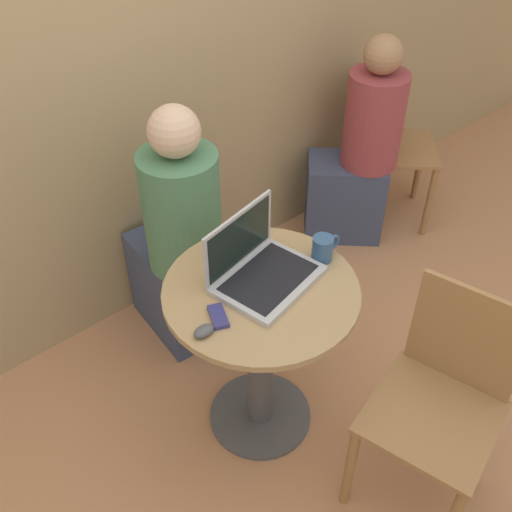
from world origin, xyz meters
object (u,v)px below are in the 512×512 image
at_px(cell_phone, 218,316).
at_px(chair_empty, 440,403).
at_px(person_seated, 180,248).
at_px(laptop, 260,267).

relative_size(cell_phone, chair_empty, 0.13).
bearing_deg(person_seated, cell_phone, -112.50).
distance_m(cell_phone, chair_empty, 0.79).
distance_m(laptop, person_seated, 0.62).
height_order(cell_phone, chair_empty, chair_empty).
relative_size(laptop, chair_empty, 0.45).
height_order(laptop, person_seated, person_seated).
bearing_deg(cell_phone, person_seated, 67.50).
bearing_deg(laptop, chair_empty, -68.38).
height_order(chair_empty, person_seated, person_seated).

